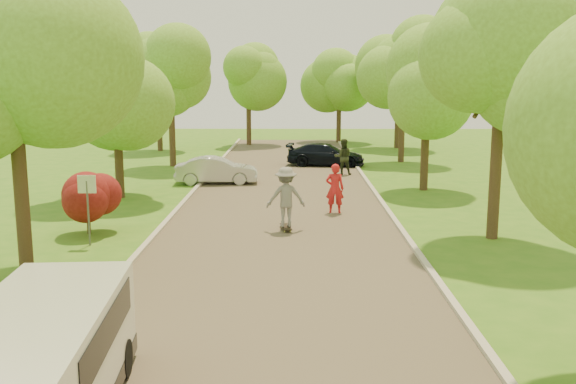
{
  "coord_description": "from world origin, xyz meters",
  "views": [
    {
      "loc": [
        0.46,
        -15.01,
        5.05
      ],
      "look_at": [
        0.26,
        6.08,
        1.3
      ],
      "focal_mm": 40.0,
      "sensor_mm": 36.0,
      "label": 1
    }
  ],
  "objects_px": {
    "silver_sedan": "(216,170)",
    "dark_sedan": "(326,155)",
    "street_sign": "(87,195)",
    "skateboarder": "(286,197)",
    "person_olive": "(343,157)",
    "minivan": "(40,366)",
    "longboard": "(286,227)",
    "person_striped": "(335,189)"
  },
  "relations": [
    {
      "from": "longboard",
      "to": "skateboarder",
      "type": "distance_m",
      "value": 1.03
    },
    {
      "from": "dark_sedan",
      "to": "street_sign",
      "type": "bearing_deg",
      "value": 163.62
    },
    {
      "from": "minivan",
      "to": "dark_sedan",
      "type": "xyz_separation_m",
      "value": [
        5.5,
        28.58,
        -0.31
      ]
    },
    {
      "from": "skateboarder",
      "to": "minivan",
      "type": "bearing_deg",
      "value": 65.78
    },
    {
      "from": "silver_sedan",
      "to": "person_olive",
      "type": "height_order",
      "value": "person_olive"
    },
    {
      "from": "dark_sedan",
      "to": "longboard",
      "type": "bearing_deg",
      "value": -179.84
    },
    {
      "from": "silver_sedan",
      "to": "person_olive",
      "type": "xyz_separation_m",
      "value": [
        6.35,
        2.92,
        0.3
      ]
    },
    {
      "from": "street_sign",
      "to": "skateboarder",
      "type": "relative_size",
      "value": 1.08
    },
    {
      "from": "minivan",
      "to": "skateboarder",
      "type": "distance_m",
      "value": 12.87
    },
    {
      "from": "street_sign",
      "to": "dark_sedan",
      "type": "bearing_deg",
      "value": 66.0
    },
    {
      "from": "silver_sedan",
      "to": "dark_sedan",
      "type": "distance_m",
      "value": 8.59
    },
    {
      "from": "longboard",
      "to": "skateboarder",
      "type": "xyz_separation_m",
      "value": [
        0.0,
        0.0,
        1.03
      ]
    },
    {
      "from": "silver_sedan",
      "to": "skateboarder",
      "type": "relative_size",
      "value": 1.97
    },
    {
      "from": "minivan",
      "to": "longboard",
      "type": "bearing_deg",
      "value": 70.45
    },
    {
      "from": "minivan",
      "to": "person_olive",
      "type": "xyz_separation_m",
      "value": [
        6.25,
        24.99,
        -0.01
      ]
    },
    {
      "from": "skateboarder",
      "to": "person_olive",
      "type": "relative_size",
      "value": 1.05
    },
    {
      "from": "dark_sedan",
      "to": "skateboarder",
      "type": "xyz_separation_m",
      "value": [
        -2.12,
        -16.16,
        0.49
      ]
    },
    {
      "from": "longboard",
      "to": "person_olive",
      "type": "bearing_deg",
      "value": -111.79
    },
    {
      "from": "person_olive",
      "to": "dark_sedan",
      "type": "bearing_deg",
      "value": -80.09
    },
    {
      "from": "street_sign",
      "to": "longboard",
      "type": "height_order",
      "value": "street_sign"
    },
    {
      "from": "minivan",
      "to": "person_striped",
      "type": "height_order",
      "value": "person_striped"
    },
    {
      "from": "skateboarder",
      "to": "person_olive",
      "type": "xyz_separation_m",
      "value": [
        2.86,
        12.57,
        -0.18
      ]
    },
    {
      "from": "minivan",
      "to": "dark_sedan",
      "type": "bearing_deg",
      "value": 74.81
    },
    {
      "from": "silver_sedan",
      "to": "longboard",
      "type": "height_order",
      "value": "silver_sedan"
    },
    {
      "from": "street_sign",
      "to": "longboard",
      "type": "bearing_deg",
      "value": 18.73
    },
    {
      "from": "skateboarder",
      "to": "dark_sedan",
      "type": "bearing_deg",
      "value": -106.42
    },
    {
      "from": "silver_sedan",
      "to": "longboard",
      "type": "bearing_deg",
      "value": -163.46
    },
    {
      "from": "minivan",
      "to": "person_striped",
      "type": "distance_m",
      "value": 16.07
    },
    {
      "from": "person_olive",
      "to": "minivan",
      "type": "bearing_deg",
      "value": 74.14
    },
    {
      "from": "longboard",
      "to": "street_sign",
      "type": "bearing_deg",
      "value": 9.77
    },
    {
      "from": "skateboarder",
      "to": "longboard",
      "type": "bearing_deg",
      "value": 79.25
    },
    {
      "from": "person_striped",
      "to": "person_olive",
      "type": "relative_size",
      "value": 0.99
    },
    {
      "from": "minivan",
      "to": "skateboarder",
      "type": "xyz_separation_m",
      "value": [
        3.39,
        12.42,
        0.18
      ]
    },
    {
      "from": "person_striped",
      "to": "silver_sedan",
      "type": "bearing_deg",
      "value": -46.41
    },
    {
      "from": "minivan",
      "to": "person_striped",
      "type": "bearing_deg",
      "value": 66.82
    },
    {
      "from": "dark_sedan",
      "to": "longboard",
      "type": "height_order",
      "value": "dark_sedan"
    },
    {
      "from": "street_sign",
      "to": "person_striped",
      "type": "distance_m",
      "value": 9.19
    },
    {
      "from": "dark_sedan",
      "to": "person_striped",
      "type": "relative_size",
      "value": 2.38
    },
    {
      "from": "street_sign",
      "to": "person_olive",
      "type": "bearing_deg",
      "value": 58.79
    },
    {
      "from": "silver_sedan",
      "to": "dark_sedan",
      "type": "bearing_deg",
      "value": -44.0
    },
    {
      "from": "person_olive",
      "to": "skateboarder",
      "type": "bearing_deg",
      "value": 75.36
    },
    {
      "from": "skateboarder",
      "to": "person_olive",
      "type": "distance_m",
      "value": 12.89
    }
  ]
}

